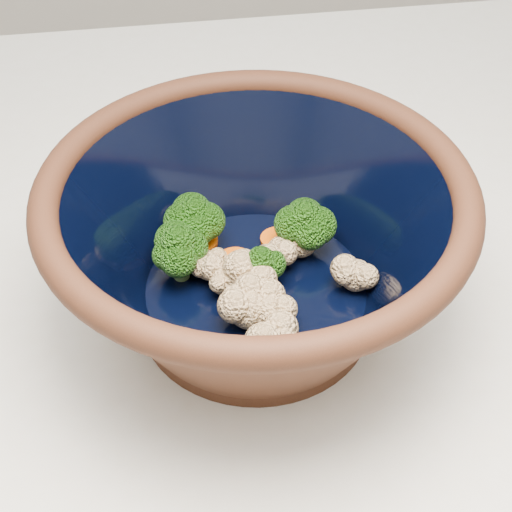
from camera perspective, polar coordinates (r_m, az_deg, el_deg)
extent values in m
cylinder|color=black|center=(0.62, 0.00, -4.10)|extent=(0.20, 0.20, 0.01)
torus|color=black|center=(0.53, 0.00, 5.31)|extent=(0.33, 0.33, 0.02)
cylinder|color=black|center=(0.60, 0.00, -2.52)|extent=(0.19, 0.19, 0.00)
cylinder|color=#608442|center=(0.63, 3.85, 1.11)|extent=(0.01, 0.01, 0.02)
ellipsoid|color=#2E6413|center=(0.61, 3.96, 2.93)|extent=(0.05, 0.05, 0.04)
cylinder|color=#608442|center=(0.60, -6.02, -0.93)|extent=(0.01, 0.01, 0.02)
ellipsoid|color=#2E6413|center=(0.59, -6.21, 0.91)|extent=(0.05, 0.05, 0.04)
cylinder|color=#608442|center=(0.63, -4.82, 1.49)|extent=(0.01, 0.01, 0.02)
ellipsoid|color=#2E6413|center=(0.61, -4.96, 3.27)|extent=(0.04, 0.04, 0.04)
cylinder|color=#608442|center=(0.59, 0.39, -1.96)|extent=(0.01, 0.01, 0.02)
ellipsoid|color=#2E6413|center=(0.58, 0.40, -0.49)|extent=(0.04, 0.04, 0.03)
sphere|color=beige|center=(0.59, -2.52, -1.95)|extent=(0.03, 0.03, 0.03)
sphere|color=beige|center=(0.56, -0.51, -4.20)|extent=(0.03, 0.03, 0.03)
sphere|color=beige|center=(0.61, 2.06, 0.44)|extent=(0.03, 0.03, 0.03)
sphere|color=beige|center=(0.60, -3.74, -0.76)|extent=(0.03, 0.03, 0.03)
sphere|color=beige|center=(0.58, -0.34, -1.71)|extent=(0.03, 0.03, 0.03)
sphere|color=beige|center=(0.62, 3.56, 1.26)|extent=(0.03, 0.03, 0.03)
sphere|color=beige|center=(0.54, 1.81, -7.14)|extent=(0.03, 0.03, 0.03)
sphere|color=beige|center=(0.59, -0.07, -1.32)|extent=(0.03, 0.03, 0.03)
sphere|color=beige|center=(0.64, -5.20, 2.38)|extent=(0.03, 0.03, 0.03)
sphere|color=beige|center=(0.56, 1.08, -4.42)|extent=(0.03, 0.03, 0.03)
sphere|color=beige|center=(0.60, -1.53, -0.96)|extent=(0.03, 0.03, 0.03)
sphere|color=beige|center=(0.60, 7.99, -1.54)|extent=(0.03, 0.03, 0.03)
cylinder|color=orange|center=(0.57, -0.01, -4.37)|extent=(0.03, 0.03, 0.01)
cylinder|color=orange|center=(0.61, -3.37, -0.98)|extent=(0.02, 0.02, 0.01)
cylinder|color=orange|center=(0.64, -4.36, 1.25)|extent=(0.03, 0.03, 0.01)
cylinder|color=orange|center=(0.62, -1.71, -0.30)|extent=(0.03, 0.03, 0.01)
cylinder|color=orange|center=(0.64, 1.61, 1.37)|extent=(0.03, 0.03, 0.01)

